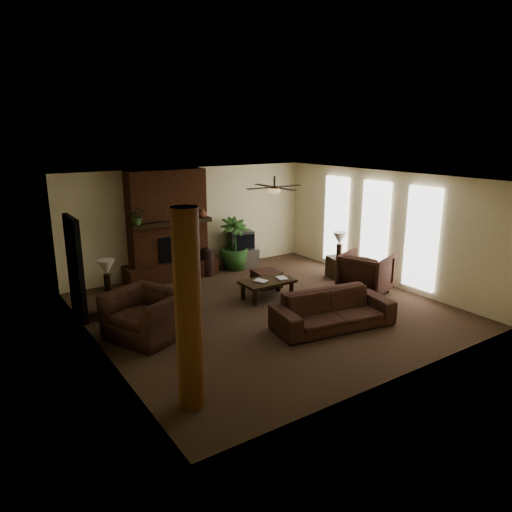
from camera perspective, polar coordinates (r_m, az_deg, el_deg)
room_shell at (r=9.71m, az=1.31°, el=1.20°), size 7.00×7.00×7.00m
fireplace at (r=12.15m, az=-10.60°, el=2.57°), size 2.40×0.70×2.80m
windows at (r=12.12m, az=14.26°, el=3.28°), size 0.08×3.65×2.35m
log_column at (r=6.30m, az=-8.26°, el=-6.70°), size 0.36×0.36×2.80m
doorway at (r=10.08m, az=-21.17°, el=-1.37°), size 0.10×1.00×2.10m
ceiling_fan at (r=9.98m, az=2.25°, el=8.17°), size 1.35×1.35×0.37m
sofa at (r=9.23m, az=9.40°, el=-5.83°), size 2.46×1.08×0.93m
armchair_left at (r=8.87m, az=-13.25°, el=-6.13°), size 1.33×1.56×1.16m
armchair_right at (r=11.24m, az=13.23°, el=-1.84°), size 1.28×1.31×1.07m
coffee_table at (r=10.66m, az=1.40°, el=-3.28°), size 1.20×0.70×0.43m
ottoman at (r=11.52m, az=1.26°, el=-2.77°), size 0.67×0.67×0.40m
tv_stand at (r=13.28m, az=-1.65°, el=-0.14°), size 0.95×0.71×0.50m
tv at (r=13.12m, az=-1.85°, el=1.97°), size 0.74×0.65×0.52m
floor_vase at (r=12.41m, az=-5.89°, el=-0.43°), size 0.34×0.34×0.77m
floor_plant at (r=12.93m, az=-2.68°, el=0.13°), size 0.87×1.47×0.80m
side_table_left at (r=10.19m, az=-17.29°, el=-5.43°), size 0.64×0.64×0.55m
lamp_left at (r=9.95m, az=-17.75°, el=-1.57°), size 0.38×0.38×0.65m
side_table_right at (r=12.41m, az=9.99°, el=-1.34°), size 0.60×0.60×0.55m
lamp_right at (r=12.22m, az=10.15°, el=1.93°), size 0.39×0.39×0.65m
mantel_plant at (r=11.45m, az=-14.32°, el=4.51°), size 0.46×0.49×0.33m
mantel_vase at (r=12.15m, az=-6.49°, el=5.21°), size 0.25×0.26×0.22m
book_a at (r=10.43m, az=0.28°, el=-2.52°), size 0.21×0.11×0.29m
book_b at (r=10.70m, az=2.64°, el=-2.07°), size 0.21×0.07×0.29m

